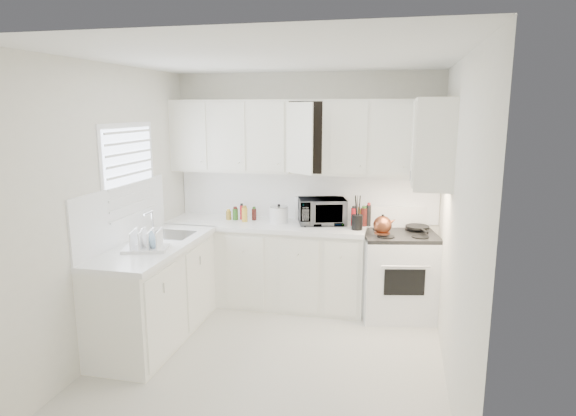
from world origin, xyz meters
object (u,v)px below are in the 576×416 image
(utensil_crock, at_px, (357,212))
(tea_kettle, at_px, (383,224))
(stove, at_px, (399,263))
(rice_cooker, at_px, (279,213))
(dish_rack, at_px, (145,239))
(microwave, at_px, (322,208))

(utensil_crock, bearing_deg, tea_kettle, -18.02)
(stove, relative_size, tea_kettle, 4.98)
(rice_cooker, height_order, utensil_crock, utensil_crock)
(tea_kettle, height_order, dish_rack, dish_rack)
(tea_kettle, height_order, utensil_crock, utensil_crock)
(rice_cooker, relative_size, dish_rack, 0.55)
(rice_cooker, bearing_deg, microwave, 18.53)
(tea_kettle, bearing_deg, microwave, 148.89)
(dish_rack, bearing_deg, utensil_crock, 18.06)
(utensil_crock, height_order, dish_rack, utensil_crock)
(microwave, height_order, rice_cooker, microwave)
(stove, relative_size, dish_rack, 3.06)
(tea_kettle, relative_size, utensil_crock, 0.62)
(tea_kettle, relative_size, microwave, 0.46)
(utensil_crock, xyz_separation_m, dish_rack, (-1.80, -1.19, -0.08))
(tea_kettle, bearing_deg, rice_cooker, 160.17)
(stove, relative_size, utensil_crock, 3.10)
(microwave, xyz_separation_m, dish_rack, (-1.40, -1.37, -0.07))
(stove, xyz_separation_m, rice_cooker, (-1.33, 0.06, 0.47))
(dish_rack, bearing_deg, microwave, 29.13)
(tea_kettle, bearing_deg, stove, 32.62)
(microwave, height_order, dish_rack, microwave)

